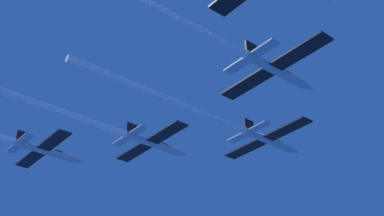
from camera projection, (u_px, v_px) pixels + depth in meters
The scene contains 3 objects.
jet_lead at pixel (220, 120), 79.29m from camera, with size 18.36×45.88×3.04m.
jet_left_wing at pixel (91, 123), 80.18m from camera, with size 18.36×48.11×3.04m.
jet_right_wing at pixel (221, 42), 62.00m from camera, with size 18.36×42.90×3.04m.
Camera 1 is at (51.12, -58.27, -38.87)m, focal length 46.54 mm.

